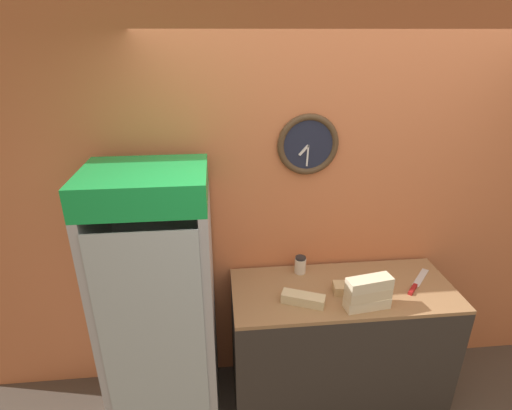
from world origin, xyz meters
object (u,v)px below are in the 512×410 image
beverage_cooler (159,290)px  sandwich_stack_bottom (367,303)px  sandwich_flat_left (303,299)px  sandwich_flat_right (353,288)px  condiment_jar (300,265)px  sandwich_stack_middle (368,293)px  chefs_knife (416,285)px  sandwich_stack_top (369,283)px

beverage_cooler → sandwich_stack_bottom: bearing=-11.0°
sandwich_flat_left → sandwich_flat_right: sandwich_flat_left is taller
condiment_jar → sandwich_stack_middle: bearing=-52.3°
sandwich_stack_bottom → chefs_knife: size_ratio=0.96×
sandwich_flat_left → sandwich_flat_right: 0.35m
sandwich_flat_right → condiment_jar: condiment_jar is taller
sandwich_stack_middle → sandwich_stack_top: sandwich_stack_top is taller
beverage_cooler → chefs_knife: (1.68, -0.06, -0.04)m
sandwich_stack_bottom → sandwich_stack_top: sandwich_stack_top is taller
beverage_cooler → sandwich_stack_top: (1.27, -0.25, 0.13)m
chefs_knife → beverage_cooler: bearing=178.0°
sandwich_flat_left → condiment_jar: 0.35m
sandwich_stack_bottom → chefs_knife: sandwich_stack_bottom is taller
sandwich_stack_bottom → sandwich_stack_top: (0.00, 0.00, 0.14)m
beverage_cooler → sandwich_flat_right: bearing=-4.2°
sandwich_stack_top → chefs_knife: (0.41, 0.19, -0.17)m
sandwich_stack_bottom → condiment_jar: bearing=127.7°
chefs_knife → condiment_jar: bearing=162.2°
chefs_knife → condiment_jar: condiment_jar is taller
beverage_cooler → sandwich_stack_top: beverage_cooler is taller
sandwich_stack_bottom → sandwich_stack_top: bearing=0.0°
sandwich_stack_bottom → sandwich_flat_left: size_ratio=1.03×
sandwich_stack_bottom → sandwich_flat_left: 0.39m
beverage_cooler → sandwich_stack_bottom: 1.30m
sandwich_stack_middle → sandwich_flat_left: 0.39m
beverage_cooler → condiment_jar: size_ratio=14.72×
sandwich_stack_top → sandwich_flat_left: sandwich_stack_top is taller
sandwich_stack_top → chefs_knife: 0.48m
beverage_cooler → sandwich_flat_left: beverage_cooler is taller
sandwich_stack_bottom → sandwich_flat_right: size_ratio=1.10×
beverage_cooler → sandwich_flat_right: size_ratio=6.93×
beverage_cooler → chefs_knife: 1.68m
sandwich_flat_left → condiment_jar: bearing=81.5°
sandwich_stack_middle → condiment_jar: (-0.33, 0.42, -0.04)m
sandwich_flat_right → sandwich_flat_left: bearing=-167.4°
sandwich_flat_right → beverage_cooler: bearing=175.8°
sandwich_flat_left → condiment_jar: condiment_jar is taller
sandwich_stack_top → chefs_knife: bearing=24.7°
chefs_knife → sandwich_flat_right: bearing=-176.1°
sandwich_stack_top → sandwich_flat_left: 0.41m
beverage_cooler → sandwich_stack_middle: size_ratio=6.26×
sandwich_stack_middle → sandwich_flat_left: (-0.38, 0.08, -0.07)m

